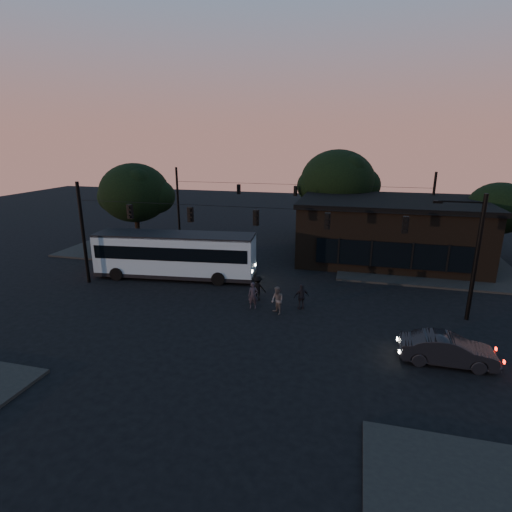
% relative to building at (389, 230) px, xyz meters
% --- Properties ---
extents(ground, '(120.00, 120.00, 0.00)m').
position_rel_building_xyz_m(ground, '(-9.00, -15.97, -2.71)').
color(ground, black).
rests_on(ground, ground).
extents(sidewalk_far_right, '(14.00, 10.00, 0.15)m').
position_rel_building_xyz_m(sidewalk_far_right, '(3.00, -1.97, -2.63)').
color(sidewalk_far_right, black).
rests_on(sidewalk_far_right, ground).
extents(sidewalk_far_left, '(14.00, 10.00, 0.15)m').
position_rel_building_xyz_m(sidewalk_far_left, '(-23.00, -1.97, -2.63)').
color(sidewalk_far_left, black).
rests_on(sidewalk_far_left, ground).
extents(building, '(15.40, 10.41, 5.40)m').
position_rel_building_xyz_m(building, '(0.00, 0.00, 0.00)').
color(building, black).
rests_on(building, ground).
extents(tree_behind, '(7.60, 7.60, 9.43)m').
position_rel_building_xyz_m(tree_behind, '(-5.00, 6.03, 3.48)').
color(tree_behind, black).
rests_on(tree_behind, ground).
extents(tree_right, '(5.20, 5.20, 6.86)m').
position_rel_building_xyz_m(tree_right, '(9.00, 2.03, 1.93)').
color(tree_right, black).
rests_on(tree_right, ground).
extents(tree_left, '(6.40, 6.40, 8.30)m').
position_rel_building_xyz_m(tree_left, '(-23.00, -2.97, 2.86)').
color(tree_left, black).
rests_on(tree_left, ground).
extents(signal_rig_near, '(26.24, 0.30, 7.50)m').
position_rel_building_xyz_m(signal_rig_near, '(-9.00, -11.97, 1.74)').
color(signal_rig_near, black).
rests_on(signal_rig_near, ground).
extents(signal_rig_far, '(26.24, 0.30, 7.50)m').
position_rel_building_xyz_m(signal_rig_far, '(-9.00, 4.03, 1.50)').
color(signal_rig_far, black).
rests_on(signal_rig_far, ground).
extents(bus, '(12.53, 4.21, 3.46)m').
position_rel_building_xyz_m(bus, '(-16.14, -9.21, -0.76)').
color(bus, '#9AB4C4').
rests_on(bus, ground).
extents(car, '(4.36, 1.54, 1.43)m').
position_rel_building_xyz_m(car, '(1.86, -17.55, -1.99)').
color(car, black).
rests_on(car, ground).
extents(pedestrian_a, '(0.70, 0.55, 1.70)m').
position_rel_building_xyz_m(pedestrian_a, '(-8.79, -13.52, -1.86)').
color(pedestrian_a, black).
rests_on(pedestrian_a, ground).
extents(pedestrian_b, '(1.06, 1.06, 1.74)m').
position_rel_building_xyz_m(pedestrian_b, '(-7.13, -14.00, -1.84)').
color(pedestrian_b, '#504A49').
rests_on(pedestrian_b, ground).
extents(pedestrian_c, '(1.06, 0.85, 1.68)m').
position_rel_building_xyz_m(pedestrian_c, '(-5.80, -12.93, -1.87)').
color(pedestrian_c, black).
rests_on(pedestrian_c, ground).
extents(pedestrian_d, '(1.09, 0.63, 1.68)m').
position_rel_building_xyz_m(pedestrian_d, '(-8.84, -12.14, -1.87)').
color(pedestrian_d, black).
rests_on(pedestrian_d, ground).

